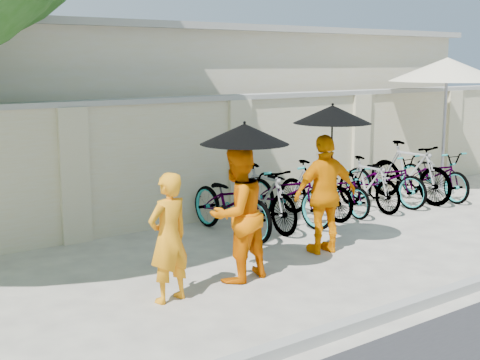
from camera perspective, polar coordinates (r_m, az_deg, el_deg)
ground at (r=8.17m, az=1.52°, el=-8.79°), size 80.00×80.00×0.00m
kerb at (r=6.99m, az=10.41°, el=-11.80°), size 40.00×0.16×0.12m
compound_wall at (r=11.05m, az=-4.71°, el=1.50°), size 20.00×0.30×2.00m
building_behind at (r=14.76m, az=-9.36°, el=5.91°), size 14.00×6.00×3.20m
monk_left at (r=7.43m, az=-6.12°, el=-4.91°), size 0.58×0.43×1.46m
monk_center at (r=8.07m, az=-0.24°, el=-2.90°), size 0.89×0.74×1.66m
parasol_center at (r=7.87m, az=0.39°, el=3.95°), size 1.06×1.06×0.98m
monk_right at (r=9.32m, az=7.30°, el=-1.21°), size 1.03×0.58×1.66m
parasol_right at (r=9.12m, az=7.89°, el=5.58°), size 1.06×1.06×1.12m
patio_umbrella at (r=14.00m, az=17.25°, el=8.88°), size 2.99×2.99×2.72m
bike_0 at (r=10.25m, az=-0.73°, el=-1.88°), size 0.69×1.97×1.04m
bike_1 at (r=10.58m, az=2.03°, el=-1.50°), size 0.58×1.75×1.04m
bike_2 at (r=11.04m, az=4.12°, el=-1.05°), size 0.88×2.02×1.03m
bike_3 at (r=11.43m, az=6.43°, el=-0.84°), size 0.65×1.67×0.98m
bike_4 at (r=11.85m, az=8.54°, el=-0.79°), size 0.78×1.70×0.86m
bike_5 at (r=12.20m, az=10.91°, el=-0.33°), size 0.57×1.62×0.95m
bike_6 at (r=12.73m, az=12.28°, el=0.10°), size 0.78×1.89×0.97m
bike_7 at (r=13.12m, az=14.29°, el=0.69°), size 0.57×1.91×1.14m
bike_8 at (r=13.53m, az=16.23°, el=0.47°), size 0.86×1.87×0.95m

